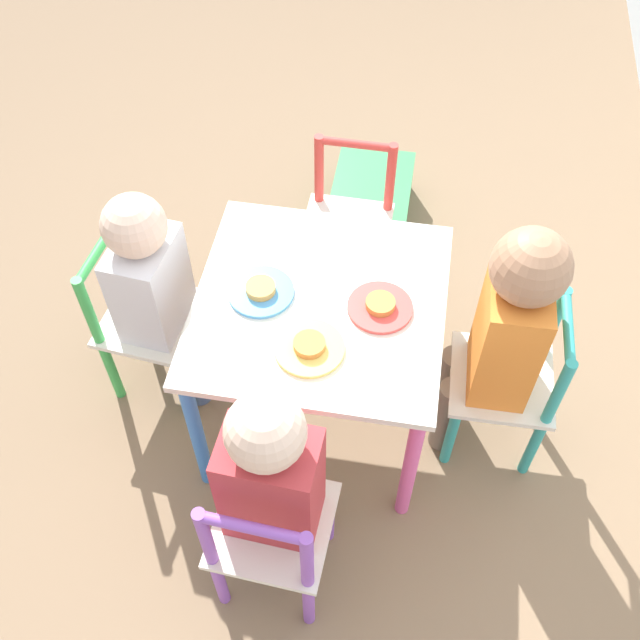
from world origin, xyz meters
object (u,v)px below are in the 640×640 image
plate_back (380,306)px  plate_front (261,291)px  storage_bin (371,201)px  plate_right (309,347)px  child_back (504,328)px  kids_table (320,320)px  chair_green (146,320)px  child_front (157,285)px  child_right (273,476)px  chair_purple (270,537)px  chair_teal (510,383)px  chair_red (349,227)px

plate_back → plate_front: (-0.00, -0.28, -0.00)m
plate_front → storage_bin: 0.92m
plate_right → storage_bin: bearing=177.4°
child_back → plate_front: 0.58m
kids_table → child_back: bearing=91.1°
chair_green → child_front: 0.18m
child_right → plate_back: child_right is taller
plate_right → plate_back: bearing=135.0°
chair_purple → child_right: bearing=-90.0°
plate_front → child_right: bearing=15.2°
chair_purple → chair_green: size_ratio=1.00×
child_right → storage_bin: child_right is taller
chair_green → plate_back: bearing=-88.7°
child_back → storage_bin: child_back is taller
chair_teal → chair_red: 0.69m
plate_back → chair_purple: bearing=-19.2°
child_front → child_right: bearing=-133.9°
chair_teal → chair_red: same height
child_right → chair_teal: bearing=-136.3°
chair_green → plate_right: plate_right is taller
chair_purple → child_back: child_back is taller
chair_green → child_right: (0.48, 0.46, 0.18)m
plate_back → kids_table: bearing=-90.0°
kids_table → plate_right: plate_right is taller
chair_purple → child_front: (-0.53, -0.40, 0.17)m
plate_front → storage_bin: size_ratio=0.44×
chair_red → plate_front: plate_front is taller
plate_right → kids_table: bearing=180.0°
chair_red → child_front: child_front is taller
kids_table → child_back: child_back is taller
chair_green → storage_bin: 0.93m
chair_teal → chair_green: size_ratio=1.00×
chair_purple → chair_green: bearing=-46.2°
chair_teal → kids_table: bearing=-90.0°
chair_purple → plate_right: (-0.35, 0.03, 0.25)m
kids_table → chair_teal: size_ratio=1.16×
chair_purple → chair_teal: 0.72m
chair_teal → child_back: (0.00, -0.06, 0.22)m
child_back → child_right: bearing=-47.4°
kids_table → child_right: size_ratio=0.81×
child_right → child_back: (-0.44, 0.46, 0.04)m
child_back → chair_red: bearing=-139.6°
chair_purple → plate_back: plate_back is taller
chair_purple → child_right: (-0.06, 0.00, 0.18)m
plate_right → plate_back: same height
plate_right → storage_bin: size_ratio=0.45×
chair_purple → chair_teal: bearing=-132.8°
kids_table → chair_teal: 0.52m
child_front → chair_purple: bearing=-137.5°
chair_teal → plate_front: 0.68m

